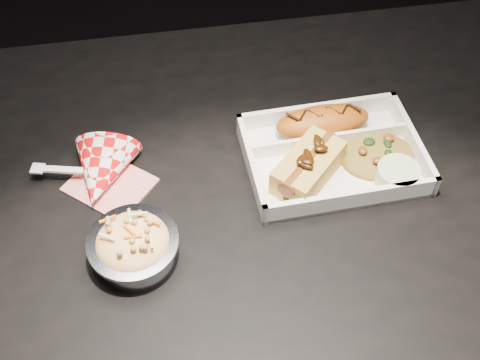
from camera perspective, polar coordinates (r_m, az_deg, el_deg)
name	(u,v)px	position (r m, az deg, el deg)	size (l,w,h in m)	color
dining_table	(240,236)	(0.91, 0.05, -5.38)	(1.20, 0.80, 0.75)	black
food_tray	(332,157)	(0.89, 8.70, 2.14)	(0.26, 0.19, 0.04)	white
fried_pastry	(323,122)	(0.91, 7.84, 5.50)	(0.14, 0.06, 0.04)	#A14F10
hotdog	(308,165)	(0.84, 6.51, 1.39)	(0.12, 0.12, 0.06)	gold
fried_rice_mound	(379,151)	(0.89, 13.00, 2.73)	(0.11, 0.09, 0.03)	olive
cupcake_liner	(397,176)	(0.87, 14.70, 0.36)	(0.06, 0.06, 0.03)	beige
foil_coleslaw_cup	(134,245)	(0.78, -10.06, -6.09)	(0.12, 0.12, 0.06)	silver
napkin_fork	(101,174)	(0.87, -13.05, 0.59)	(0.18, 0.15, 0.10)	red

